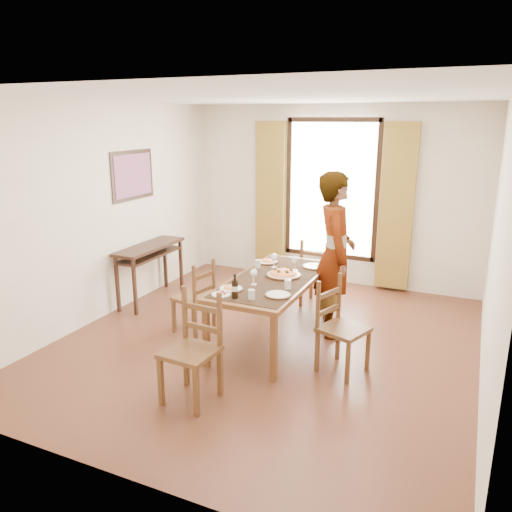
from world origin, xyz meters
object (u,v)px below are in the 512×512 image
at_px(console_table, 150,253).
at_px(dining_table, 273,283).
at_px(man, 335,255).
at_px(pasta_platter, 283,272).

bearing_deg(console_table, dining_table, -14.03).
relative_size(man, pasta_platter, 4.81).
relative_size(console_table, pasta_platter, 3.00).
relative_size(console_table, man, 0.62).
height_order(console_table, pasta_platter, pasta_platter).
distance_m(man, pasta_platter, 0.65).
distance_m(console_table, dining_table, 2.13).
bearing_deg(dining_table, console_table, 165.97).
relative_size(dining_table, man, 0.98).
distance_m(console_table, pasta_platter, 2.18).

